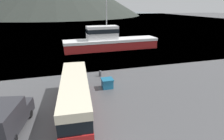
{
  "coord_description": "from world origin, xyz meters",
  "views": [
    {
      "loc": [
        -3.22,
        -6.73,
        10.06
      ],
      "look_at": [
        2.58,
        13.99,
        2.0
      ],
      "focal_mm": 28.0,
      "sensor_mm": 36.0,
      "label": 1
    }
  ],
  "objects_px": {
    "delivery_van": "(8,118)",
    "storage_bin": "(107,83)",
    "tour_bus": "(75,94)",
    "fishing_boat": "(109,41)"
  },
  "relations": [
    {
      "from": "tour_bus",
      "to": "storage_bin",
      "type": "relative_size",
      "value": 7.85
    },
    {
      "from": "delivery_van",
      "to": "storage_bin",
      "type": "relative_size",
      "value": 3.91
    },
    {
      "from": "tour_bus",
      "to": "storage_bin",
      "type": "height_order",
      "value": "tour_bus"
    },
    {
      "from": "delivery_van",
      "to": "storage_bin",
      "type": "distance_m",
      "value": 11.54
    },
    {
      "from": "tour_bus",
      "to": "fishing_boat",
      "type": "relative_size",
      "value": 0.51
    },
    {
      "from": "tour_bus",
      "to": "fishing_boat",
      "type": "bearing_deg",
      "value": 72.01
    },
    {
      "from": "tour_bus",
      "to": "delivery_van",
      "type": "distance_m",
      "value": 5.92
    },
    {
      "from": "delivery_van",
      "to": "storage_bin",
      "type": "bearing_deg",
      "value": 42.34
    },
    {
      "from": "storage_bin",
      "to": "delivery_van",
      "type": "bearing_deg",
      "value": -149.34
    },
    {
      "from": "fishing_boat",
      "to": "storage_bin",
      "type": "height_order",
      "value": "fishing_boat"
    }
  ]
}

